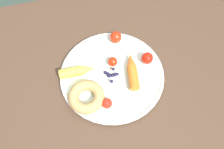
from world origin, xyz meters
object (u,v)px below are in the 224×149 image
Objects in this scene: blueberry_pile at (111,75)px; tomato_far at (147,58)px; carrot_orange at (132,71)px; tomato_mid at (107,103)px; donut at (86,97)px; tomato_extra at (113,62)px; plate at (112,75)px; carrot_yellow at (77,71)px; tomato_near at (115,37)px; dining_table at (125,86)px.

tomato_far reaches higher than blueberry_pile.
carrot_orange is at bearing 26.44° from tomato_far.
donut is at bearing -33.92° from tomato_mid.
tomato_extra is (-0.02, -0.04, 0.01)m from blueberry_pile.
carrot_yellow reaches higher than plate.
tomato_near is 1.26× the size of tomato_mid.
tomato_far is at bearing -153.56° from carrot_orange.
tomato_extra is (0.12, -0.02, -0.00)m from tomato_far.
carrot_yellow is at bearing -64.20° from tomato_mid.
tomato_near is (-0.05, -0.14, 0.01)m from blueberry_pile.
blueberry_pile is 0.14m from tomato_near.
carrot_yellow is at bearing -16.98° from plate.
tomato_near reaches higher than tomato_far.
tomato_far reaches higher than dining_table.
blueberry_pile is 1.33× the size of tomato_far.
tomato_far is (-0.23, -0.08, 0.00)m from donut.
carrot_orange is 2.59× the size of blueberry_pile.
tomato_extra is at bearing -50.41° from dining_table.
tomato_extra reaches higher than blueberry_pile.
tomato_near is at bearing -109.14° from plate.
tomato_mid is 0.83× the size of tomato_far.
blueberry_pile is at bearing 48.03° from plate.
tomato_mid is 0.15m from tomato_extra.
tomato_near is at bearing -88.31° from dining_table.
tomato_far is (-0.13, -0.02, 0.01)m from blueberry_pile.
tomato_mid reaches higher than blueberry_pile.
donut is 2.85× the size of tomato_far.
carrot_yellow is at bearing -84.75° from donut.
carrot_orange is 3.31× the size of tomato_near.
tomato_near is at bearing -109.44° from tomato_extra.
tomato_far is at bearing -171.58° from plate.
donut is at bearing 32.58° from plate.
donut is at bearing 17.36° from carrot_orange.
carrot_yellow is 0.18m from tomato_near.
carrot_yellow is at bearing 32.44° from tomato_near.
plate is at bearing 71.58° from tomato_extra.
tomato_near reaches higher than tomato_extra.
tomato_near reaches higher than dining_table.
dining_table is 32.26× the size of tomato_far.
tomato_mid reaches higher than plate.
plate is at bearing -113.20° from tomato_mid.
carrot_orange is at bearing 165.50° from carrot_yellow.
dining_table is 10.76× the size of carrot_yellow.
carrot_yellow is at bearing 2.54° from tomato_extra.
tomato_far reaches higher than plate.
plate is 2.91× the size of carrot_yellow.
dining_table is 11.31× the size of donut.
carrot_yellow is (0.17, -0.05, -0.00)m from carrot_orange.
dining_table is 9.34× the size of carrot_orange.
plate is at bearing -10.30° from carrot_orange.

